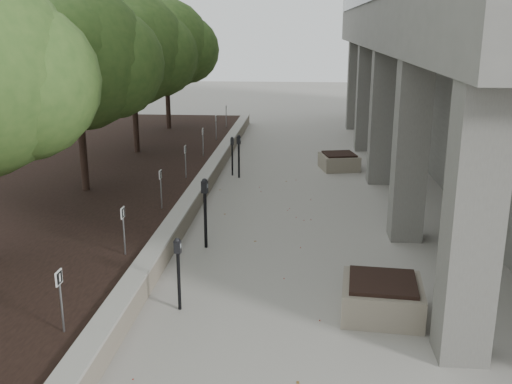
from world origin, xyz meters
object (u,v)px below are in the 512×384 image
(crabapple_tree_3, at_px, (78,88))
(crabapple_tree_5, at_px, (166,64))
(parking_meter_4, at_px, (239,156))
(parking_meter_5, at_px, (232,156))
(crabapple_tree_4, at_px, (133,74))
(parking_meter_3, at_px, (205,213))
(parking_meter_2, at_px, (179,274))
(planter_back, at_px, (339,161))
(planter_front, at_px, (382,297))

(crabapple_tree_3, xyz_separation_m, crabapple_tree_5, (0.00, 10.00, 0.00))
(crabapple_tree_5, height_order, parking_meter_4, crabapple_tree_5)
(crabapple_tree_3, xyz_separation_m, parking_meter_5, (3.57, 3.48, -2.48))
(crabapple_tree_3, height_order, crabapple_tree_4, same)
(parking_meter_3, height_order, parking_meter_4, parking_meter_3)
(parking_meter_2, distance_m, parking_meter_5, 9.39)
(crabapple_tree_5, xyz_separation_m, planter_back, (7.07, -5.37, -2.84))
(crabapple_tree_4, relative_size, planter_back, 4.59)
(crabapple_tree_3, relative_size, parking_meter_5, 4.28)
(parking_meter_5, distance_m, planter_back, 3.70)
(crabapple_tree_5, bearing_deg, crabapple_tree_3, -90.00)
(crabapple_tree_3, bearing_deg, parking_meter_3, -38.22)
(crabapple_tree_3, relative_size, planter_back, 4.59)
(crabapple_tree_3, bearing_deg, planter_back, 33.20)
(parking_meter_3, height_order, planter_back, parking_meter_3)
(crabapple_tree_4, relative_size, planter_front, 4.14)
(crabapple_tree_5, relative_size, parking_meter_5, 4.28)
(crabapple_tree_3, relative_size, parking_meter_4, 3.92)
(parking_meter_5, relative_size, planter_front, 0.97)
(parking_meter_3, bearing_deg, planter_back, 78.87)
(crabapple_tree_4, xyz_separation_m, planter_front, (7.22, -10.79, -2.81))
(parking_meter_3, height_order, planter_front, parking_meter_3)
(parking_meter_4, height_order, parking_meter_5, parking_meter_4)
(planter_front, distance_m, planter_back, 10.41)
(crabapple_tree_5, height_order, parking_meter_3, crabapple_tree_5)
(parking_meter_4, bearing_deg, parking_meter_3, -76.47)
(crabapple_tree_4, distance_m, parking_meter_3, 9.13)
(crabapple_tree_4, xyz_separation_m, parking_meter_5, (3.57, -1.52, -2.48))
(crabapple_tree_5, distance_m, parking_meter_3, 13.71)
(parking_meter_2, bearing_deg, crabapple_tree_4, 117.01)
(planter_front, xyz_separation_m, planter_back, (-0.15, 10.41, -0.03))
(parking_meter_3, bearing_deg, crabapple_tree_4, 127.65)
(parking_meter_2, xyz_separation_m, planter_front, (3.41, 0.12, -0.34))
(crabapple_tree_5, distance_m, parking_meter_5, 7.84)
(crabapple_tree_3, height_order, parking_meter_4, crabapple_tree_3)
(crabapple_tree_3, relative_size, planter_front, 4.14)
(crabapple_tree_3, distance_m, parking_meter_3, 5.34)
(crabapple_tree_3, height_order, parking_meter_3, crabapple_tree_3)
(crabapple_tree_5, relative_size, parking_meter_3, 3.48)
(parking_meter_4, relative_size, planter_back, 1.17)
(planter_back, bearing_deg, crabapple_tree_4, 176.97)
(parking_meter_4, xyz_separation_m, planter_back, (3.25, 1.43, -0.42))
(crabapple_tree_3, xyz_separation_m, parking_meter_2, (3.81, -5.91, -2.47))
(crabapple_tree_4, distance_m, planter_back, 7.63)
(parking_meter_5, bearing_deg, crabapple_tree_5, 112.35)
(parking_meter_4, distance_m, planter_back, 3.58)
(parking_meter_2, height_order, planter_back, parking_meter_2)
(crabapple_tree_5, xyz_separation_m, planter_front, (7.22, -15.79, -2.81))
(parking_meter_3, bearing_deg, crabapple_tree_5, 118.54)
(parking_meter_5, height_order, planter_back, parking_meter_5)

